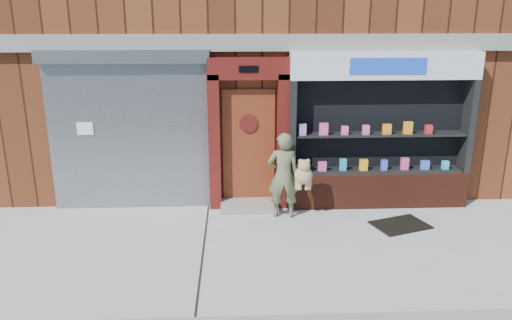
{
  "coord_description": "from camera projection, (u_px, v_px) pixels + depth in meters",
  "views": [
    {
      "loc": [
        -1.03,
        -7.3,
        3.73
      ],
      "look_at": [
        -0.65,
        1.0,
        1.21
      ],
      "focal_mm": 35.0,
      "sensor_mm": 36.0,
      "label": 1
    }
  ],
  "objects": [
    {
      "name": "red_door_bay",
      "position": [
        249.0,
        134.0,
        9.43
      ],
      "size": [
        1.52,
        0.58,
        2.9
      ],
      "color": "#4A0F0C",
      "rests_on": "ground"
    },
    {
      "name": "shutter_bay",
      "position": [
        128.0,
        121.0,
        9.32
      ],
      "size": [
        3.1,
        0.3,
        3.04
      ],
      "color": "gray",
      "rests_on": "ground"
    },
    {
      "name": "pharmacy_bay",
      "position": [
        379.0,
        138.0,
        9.52
      ],
      "size": [
        3.5,
        0.41,
        3.0
      ],
      "color": "#521F13",
      "rests_on": "ground"
    },
    {
      "name": "ground",
      "position": [
        299.0,
        248.0,
        8.11
      ],
      "size": [
        80.0,
        80.0,
        0.0
      ],
      "primitive_type": "plane",
      "color": "#9E9E99",
      "rests_on": "ground"
    },
    {
      "name": "woman",
      "position": [
        286.0,
        175.0,
        9.12
      ],
      "size": [
        0.81,
        0.55,
        1.61
      ],
      "color": "#5F6844",
      "rests_on": "ground"
    },
    {
      "name": "doormat",
      "position": [
        400.0,
        225.0,
        8.96
      ],
      "size": [
        1.12,
        0.95,
        0.02
      ],
      "primitive_type": "cube",
      "rotation": [
        0.0,
        0.0,
        0.34
      ],
      "color": "black",
      "rests_on": "ground"
    }
  ]
}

